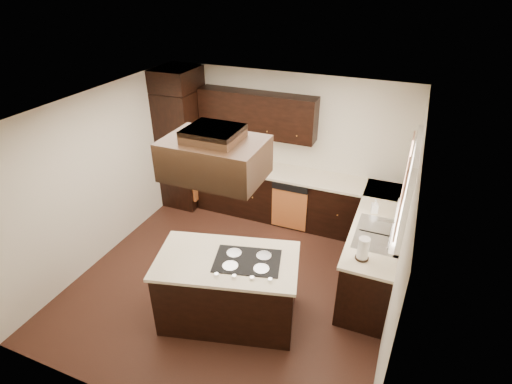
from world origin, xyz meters
The scene contains 30 objects.
floor centered at (0.00, 0.00, -0.01)m, with size 4.20×4.20×0.02m, color #512C1E.
ceiling centered at (0.00, 0.00, 2.51)m, with size 4.20×4.20×0.02m, color silver.
wall_back centered at (0.00, 2.11, 1.25)m, with size 4.20×0.02×2.50m, color beige.
wall_front centered at (0.00, -2.11, 1.25)m, with size 4.20×0.02×2.50m, color beige.
wall_left centered at (-2.11, 0.00, 1.25)m, with size 0.02×4.20×2.50m, color beige.
wall_right centered at (2.11, 0.00, 1.25)m, with size 0.02×4.20×2.50m, color beige.
oven_column centered at (-1.78, 1.71, 1.06)m, with size 0.65×0.75×2.12m, color black.
wall_oven_face centered at (-1.43, 1.71, 1.12)m, with size 0.05×0.62×0.78m, color orange.
base_cabinets_back centered at (0.03, 1.80, 0.44)m, with size 2.93×0.60×0.88m, color black.
base_cabinets_right centered at (1.80, 0.90, 0.44)m, with size 0.60×2.40×0.88m, color black.
countertop_back centered at (0.03, 1.79, 0.90)m, with size 2.93×0.63×0.04m, color #F1E4C0.
countertop_right centered at (1.79, 0.90, 0.90)m, with size 0.63×2.40×0.04m, color #F1E4C0.
upper_cabinets centered at (-0.43, 1.93, 1.81)m, with size 2.00×0.34×0.72m, color black.
dishwasher_front centered at (0.33, 1.50, 0.40)m, with size 0.60×0.05×0.72m, color orange.
window_frame centered at (2.07, 0.55, 1.65)m, with size 0.06×1.32×1.12m, color white.
window_pane centered at (2.10, 0.55, 1.65)m, with size 0.00×1.20×1.00m, color white.
curtain_left centered at (2.01, 0.13, 1.70)m, with size 0.02×0.34×0.90m, color beige.
curtain_right centered at (2.01, 0.97, 1.70)m, with size 0.02×0.34×0.90m, color beige.
sink_rim centered at (1.80, 0.55, 0.92)m, with size 0.52×0.84×0.01m, color silver.
island centered at (0.24, -0.64, 0.44)m, with size 1.62×0.88×0.88m, color black.
island_top centered at (0.24, -0.64, 0.90)m, with size 1.68×0.94×0.04m, color #F1E4C0.
cooktop centered at (0.48, -0.58, 0.93)m, with size 0.77×0.51×0.01m, color black.
range_hood centered at (0.10, -0.55, 2.16)m, with size 1.05×0.72×0.42m, color black.
hood_duct centered at (0.10, -0.55, 2.44)m, with size 0.55×0.50×0.13m, color black.
blender_base centered at (-1.22, 1.79, 0.97)m, with size 0.15×0.15×0.10m, color silver.
blender_pitcher centered at (-1.22, 1.79, 1.15)m, with size 0.13×0.13×0.26m, color silver.
spice_rack centered at (-0.83, 1.70, 1.08)m, with size 0.39×0.10×0.33m, color black.
mixing_bowl centered at (-1.38, 1.70, 0.95)m, with size 0.26×0.26×0.06m, color white.
soap_bottle centered at (1.69, 1.07, 1.02)m, with size 0.09×0.09×0.20m, color white.
paper_towel centered at (1.71, -0.03, 1.07)m, with size 0.13×0.13×0.29m, color white.
Camera 1 is at (1.96, -3.93, 3.92)m, focal length 28.00 mm.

